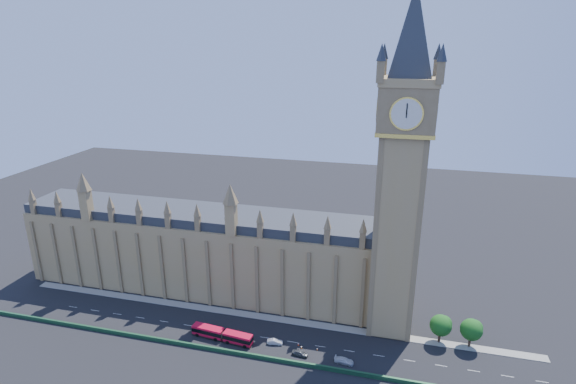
% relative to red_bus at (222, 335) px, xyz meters
% --- Properties ---
extents(ground, '(400.00, 400.00, 0.00)m').
position_rel_red_bus_xyz_m(ground, '(7.56, 3.81, -1.63)').
color(ground, black).
rests_on(ground, ground).
extents(palace_westminster, '(120.00, 20.00, 28.00)m').
position_rel_red_bus_xyz_m(palace_westminster, '(-17.44, 25.81, 12.23)').
color(palace_westminster, tan).
rests_on(palace_westminster, ground).
extents(elizabeth_tower, '(20.59, 20.59, 105.00)m').
position_rel_red_bus_xyz_m(elizabeth_tower, '(45.56, 17.81, 52.92)').
color(elizabeth_tower, tan).
rests_on(elizabeth_tower, ground).
extents(bridge_parapet, '(160.00, 0.60, 1.20)m').
position_rel_red_bus_xyz_m(bridge_parapet, '(7.56, -5.19, -1.03)').
color(bridge_parapet, '#1E4C2D').
rests_on(bridge_parapet, ground).
extents(kerb_north, '(160.00, 3.00, 0.16)m').
position_rel_red_bus_xyz_m(kerb_north, '(7.56, 13.31, -1.55)').
color(kerb_north, gray).
rests_on(kerb_north, ground).
extents(tree_east_near, '(6.00, 6.00, 8.50)m').
position_rel_red_bus_xyz_m(tree_east_near, '(59.78, 13.90, 4.01)').
color(tree_east_near, '#382619').
rests_on(tree_east_near, ground).
extents(tree_east_far, '(6.00, 6.00, 8.50)m').
position_rel_red_bus_xyz_m(tree_east_far, '(67.78, 13.90, 4.01)').
color(tree_east_far, '#382619').
rests_on(tree_east_far, ground).
extents(red_bus, '(18.43, 4.56, 3.10)m').
position_rel_red_bus_xyz_m(red_bus, '(0.00, 0.00, 0.00)').
color(red_bus, red).
rests_on(red_bus, ground).
extents(car_grey, '(4.62, 2.26, 1.51)m').
position_rel_red_bus_xyz_m(car_grey, '(22.91, -1.28, -0.88)').
color(car_grey, '#43474B').
rests_on(car_grey, ground).
extents(car_silver, '(4.47, 2.04, 1.42)m').
position_rel_red_bus_xyz_m(car_silver, '(14.99, 1.77, -0.92)').
color(car_silver, '#B8B9C0').
rests_on(car_silver, ground).
extents(car_white, '(5.24, 2.46, 1.48)m').
position_rel_red_bus_xyz_m(car_white, '(34.78, -1.37, -0.90)').
color(car_white, silver).
rests_on(car_white, ground).
extents(cone_a, '(0.43, 0.43, 0.69)m').
position_rel_red_bus_xyz_m(cone_a, '(34.92, -0.03, -1.30)').
color(cone_a, black).
rests_on(cone_a, ground).
extents(cone_b, '(0.63, 0.63, 0.78)m').
position_rel_red_bus_xyz_m(cone_b, '(21.56, 2.80, -1.25)').
color(cone_b, black).
rests_on(cone_b, ground).
extents(cone_c, '(0.56, 0.56, 0.78)m').
position_rel_red_bus_xyz_m(cone_c, '(22.65, 1.72, -1.25)').
color(cone_c, black).
rests_on(cone_c, ground).
extents(cone_d, '(0.53, 0.53, 0.68)m').
position_rel_red_bus_xyz_m(cone_d, '(26.99, 2.06, -1.30)').
color(cone_d, black).
rests_on(cone_d, ground).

